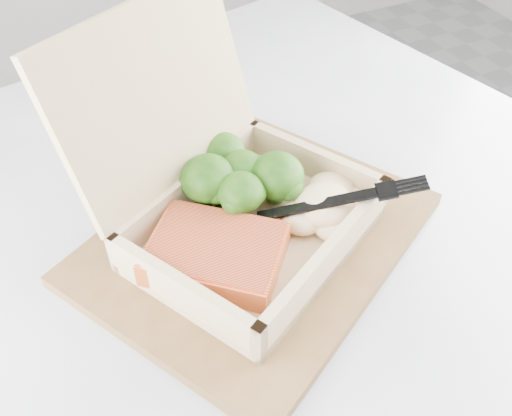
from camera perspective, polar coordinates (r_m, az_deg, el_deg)
name	(u,v)px	position (r m, az deg, el deg)	size (l,w,h in m)	color
cafe_table	(249,358)	(0.72, -0.74, -14.72)	(1.06, 1.06, 0.76)	black
serving_tray	(256,238)	(0.57, -0.04, -2.99)	(0.32, 0.26, 0.01)	brown
takeout_container	(223,186)	(0.54, -3.28, 2.21)	(0.30, 0.30, 0.20)	tan
salmon_fillet	(216,253)	(0.51, -4.04, -4.53)	(0.09, 0.12, 0.02)	orange
broccoli_pile	(242,176)	(0.57, -1.44, 3.19)	(0.13, 0.13, 0.05)	#366917
mashed_potatoes	(325,205)	(0.56, 6.92, 0.27)	(0.10, 0.08, 0.03)	beige
plastic_fork	(294,205)	(0.53, 3.81, 0.27)	(0.16, 0.08, 0.03)	black
receipt	(198,140)	(0.70, -5.81, 6.73)	(0.08, 0.15, 0.00)	silver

